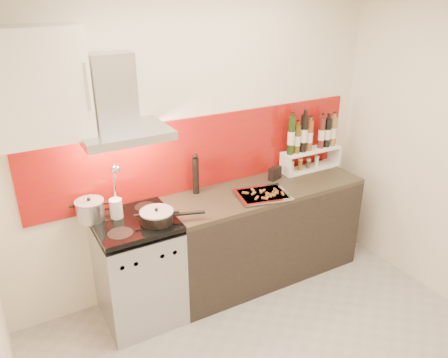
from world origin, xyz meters
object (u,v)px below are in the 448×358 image
counter (263,232)px  stock_pot (90,210)px  pepper_mill (196,174)px  baking_tray (263,195)px  range_stove (139,271)px  saute_pan (158,216)px

counter → stock_pot: bearing=174.1°
counter → pepper_mill: (-0.58, 0.20, 0.62)m
baking_tray → stock_pot: bearing=168.3°
range_stove → baking_tray: baking_tray is taller
range_stove → baking_tray: (1.09, -0.13, 0.47)m
range_stove → stock_pot: bearing=150.6°
stock_pot → saute_pan: 0.51m
stock_pot → pepper_mill: 0.91m
stock_pot → counter: bearing=-5.9°
range_stove → saute_pan: saute_pan is taller
pepper_mill → baking_tray: (0.46, -0.33, -0.16)m
counter → saute_pan: 1.17m
counter → pepper_mill: pepper_mill is taller
range_stove → stock_pot: (-0.28, 0.16, 0.55)m
stock_pot → baking_tray: stock_pot is taller
counter → range_stove: bearing=-179.8°
range_stove → stock_pot: size_ratio=4.24×
pepper_mill → baking_tray: bearing=-35.8°
saute_pan → pepper_mill: pepper_mill is taller
counter → baking_tray: size_ratio=3.66×
range_stove → stock_pot: stock_pot is taller
saute_pan → stock_pot: bearing=147.2°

